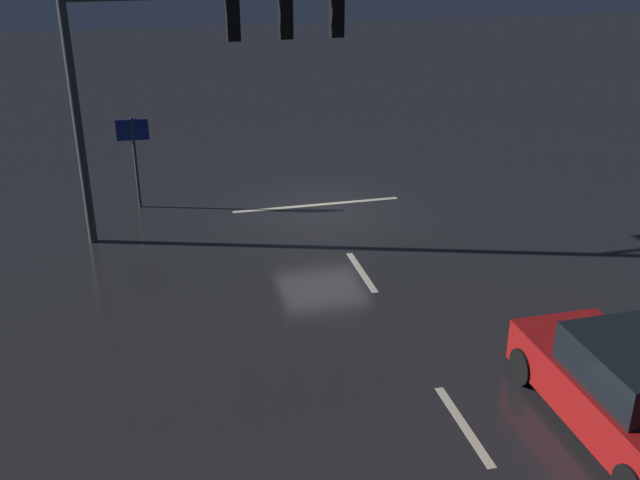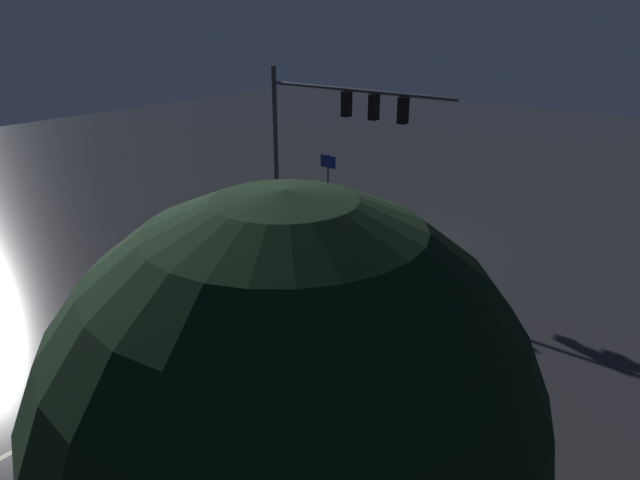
{
  "view_description": "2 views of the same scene",
  "coord_description": "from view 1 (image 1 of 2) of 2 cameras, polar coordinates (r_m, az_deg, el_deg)",
  "views": [
    {
      "loc": [
        4.75,
        19.26,
        7.89
      ],
      "look_at": [
        1.2,
        4.69,
        1.26
      ],
      "focal_mm": 41.49,
      "sensor_mm": 36.0,
      "label": 1
    },
    {
      "loc": [
        -11.66,
        19.96,
        8.99
      ],
      "look_at": [
        0.71,
        4.43,
        1.24
      ],
      "focal_mm": 32.92,
      "sensor_mm": 36.0,
      "label": 2
    }
  ],
  "objects": [
    {
      "name": "traffic_signal_assembly",
      "position": [
        19.0,
        -8.93,
        14.42
      ],
      "size": [
        8.88,
        0.47,
        6.82
      ],
      "color": "#383A3D",
      "rests_on": "ground_plane"
    },
    {
      "name": "stop_bar",
      "position": [
        21.9,
        -0.24,
        2.73
      ],
      "size": [
        5.0,
        0.16,
        0.01
      ],
      "primitive_type": "cube",
      "color": "beige",
      "rests_on": "ground_plane"
    },
    {
      "name": "lane_dash_far",
      "position": [
        17.82,
        3.22,
        -2.46
      ],
      "size": [
        0.16,
        2.2,
        0.01
      ],
      "primitive_type": "cube",
      "rotation": [
        0.0,
        0.0,
        1.57
      ],
      "color": "beige",
      "rests_on": "ground_plane"
    },
    {
      "name": "route_sign",
      "position": [
        21.79,
        -14.17,
        7.24
      ],
      "size": [
        0.9,
        0.11,
        2.68
      ],
      "color": "#383A3D",
      "rests_on": "ground_plane"
    },
    {
      "name": "lane_dash_mid",
      "position": [
        13.06,
        11.01,
        -13.83
      ],
      "size": [
        0.16,
        2.2,
        0.01
      ],
      "primitive_type": "cube",
      "rotation": [
        0.0,
        0.0,
        1.57
      ],
      "color": "beige",
      "rests_on": "ground_plane"
    },
    {
      "name": "car_approaching",
      "position": [
        13.21,
        22.35,
        -10.68
      ],
      "size": [
        1.93,
        4.38,
        1.7
      ],
      "color": "maroon",
      "rests_on": "ground_plane"
    },
    {
      "name": "ground_plane",
      "position": [
        21.35,
        0.14,
        2.15
      ],
      "size": [
        80.0,
        80.0,
        0.0
      ],
      "primitive_type": "plane",
      "color": "#232326"
    }
  ]
}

